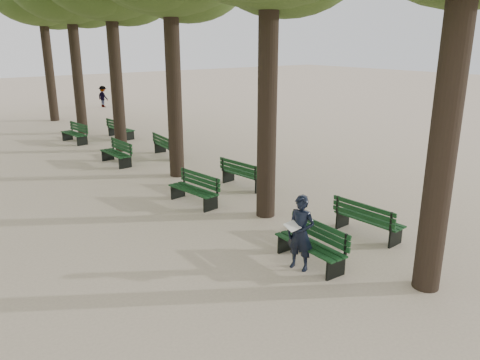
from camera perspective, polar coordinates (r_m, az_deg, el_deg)
ground at (r=10.34m, az=7.49°, el=-10.86°), size 120.00×120.00×0.00m
bench_left_0 at (r=10.53m, az=8.50°, el=-8.70°), size 0.64×1.82×0.92m
bench_left_1 at (r=14.11m, az=-5.69°, el=-1.88°), size 0.80×1.86×0.92m
bench_left_2 at (r=19.17m, az=-14.87°, el=2.67°), size 0.65×1.82×0.92m
bench_left_3 at (r=23.78m, az=-19.52°, el=4.94°), size 0.79×1.86×0.92m
bench_right_0 at (r=12.25m, az=15.33°, el=-5.39°), size 0.69×1.83×0.92m
bench_right_1 at (r=15.68m, az=0.52°, el=0.13°), size 0.78×1.85×0.92m
bench_right_2 at (r=20.05m, az=-8.82°, el=3.64°), size 0.71×1.84×0.92m
bench_right_3 at (r=24.35m, az=-14.30°, el=5.65°), size 0.79×1.86×0.92m
man_with_map at (r=10.06m, az=7.41°, el=-6.42°), size 0.71×0.74×1.66m
pedestrian_b at (r=35.85m, az=-16.35°, el=9.74°), size 0.54×1.03×1.53m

